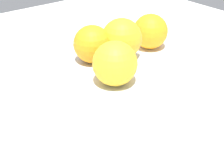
# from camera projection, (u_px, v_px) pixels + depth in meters

# --- Properties ---
(ground_plane) EXTENTS (1.10, 1.10, 0.02)m
(ground_plane) POSITION_uv_depth(u_px,v_px,m) (112.00, 105.00, 0.52)
(ground_plane) COLOR white
(fruit_bowl) EXTENTS (0.17, 0.17, 0.05)m
(fruit_bowl) POSITION_uv_depth(u_px,v_px,m) (112.00, 87.00, 0.51)
(fruit_bowl) COLOR silver
(fruit_bowl) RESTS_ON ground_plane
(orange_in_bowl_0) EXTENTS (0.07, 0.07, 0.07)m
(orange_in_bowl_0) POSITION_uv_depth(u_px,v_px,m) (115.00, 63.00, 0.45)
(orange_in_bowl_0) COLOR yellow
(orange_in_bowl_0) RESTS_ON fruit_bowl
(orange_in_bowl_1) EXTENTS (0.06, 0.06, 0.06)m
(orange_in_bowl_1) POSITION_uv_depth(u_px,v_px,m) (90.00, 45.00, 0.51)
(orange_in_bowl_1) COLOR orange
(orange_in_bowl_1) RESTS_ON fruit_bowl
(orange_in_bowl_2) EXTENTS (0.07, 0.07, 0.07)m
(orange_in_bowl_2) POSITION_uv_depth(u_px,v_px,m) (122.00, 39.00, 0.52)
(orange_in_bowl_2) COLOR #F9A823
(orange_in_bowl_2) RESTS_ON fruit_bowl
(orange_loose_0) EXTENTS (0.08, 0.08, 0.08)m
(orange_loose_0) POSITION_uv_depth(u_px,v_px,m) (150.00, 31.00, 0.68)
(orange_loose_0) COLOR orange
(orange_loose_0) RESTS_ON ground_plane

